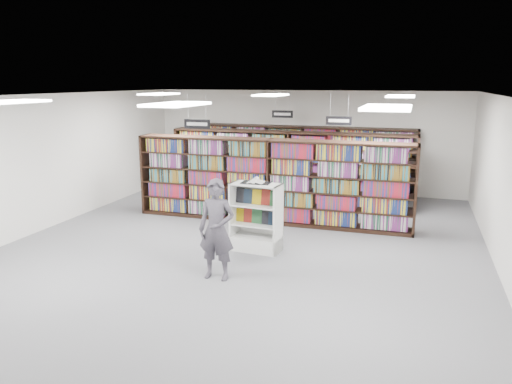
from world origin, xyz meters
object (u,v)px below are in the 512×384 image
(endcap_display, at_px, (257,228))
(shopper, at_px, (217,230))
(open_book, at_px, (256,181))
(bookshelf_row_near, at_px, (270,181))

(endcap_display, xyz_separation_m, shopper, (-0.21, -1.69, 0.43))
(open_book, bearing_deg, bookshelf_row_near, 95.71)
(bookshelf_row_near, distance_m, endcap_display, 2.24)
(open_book, bearing_deg, endcap_display, -11.57)
(bookshelf_row_near, bearing_deg, endcap_display, -81.34)
(bookshelf_row_near, bearing_deg, shopper, -88.25)
(endcap_display, bearing_deg, shopper, -91.44)
(endcap_display, distance_m, open_book, 0.99)
(bookshelf_row_near, distance_m, open_book, 2.20)
(bookshelf_row_near, height_order, shopper, bookshelf_row_near)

